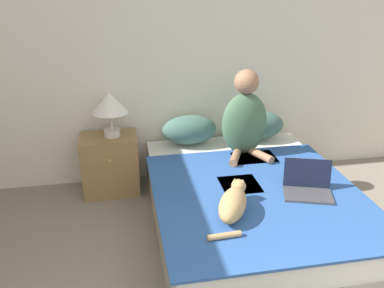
{
  "coord_description": "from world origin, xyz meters",
  "views": [
    {
      "loc": [
        -0.73,
        -0.39,
        1.97
      ],
      "look_at": [
        -0.22,
        2.35,
        0.79
      ],
      "focal_mm": 38.0,
      "sensor_mm": 36.0,
      "label": 1
    }
  ],
  "objects_px": {
    "pillow_near": "(189,130)",
    "table_lamp": "(110,104)",
    "bed": "(249,205)",
    "cat_tabby": "(233,203)",
    "pillow_far": "(257,125)",
    "laptop_open": "(308,187)",
    "nightstand": "(110,164)",
    "person_sitting": "(245,119)"
  },
  "relations": [
    {
      "from": "bed",
      "to": "pillow_near",
      "type": "distance_m",
      "value": 0.99
    },
    {
      "from": "bed",
      "to": "table_lamp",
      "type": "distance_m",
      "value": 1.51
    },
    {
      "from": "pillow_near",
      "to": "bed",
      "type": "bearing_deg",
      "value": -68.3
    },
    {
      "from": "person_sitting",
      "to": "cat_tabby",
      "type": "relative_size",
      "value": 1.52
    },
    {
      "from": "laptop_open",
      "to": "person_sitting",
      "type": "bearing_deg",
      "value": 126.17
    },
    {
      "from": "pillow_far",
      "to": "person_sitting",
      "type": "xyz_separation_m",
      "value": [
        -0.24,
        -0.32,
        0.19
      ]
    },
    {
      "from": "bed",
      "to": "nightstand",
      "type": "xyz_separation_m",
      "value": [
        -1.11,
        0.84,
        0.07
      ]
    },
    {
      "from": "pillow_near",
      "to": "nightstand",
      "type": "bearing_deg",
      "value": -178.91
    },
    {
      "from": "laptop_open",
      "to": "table_lamp",
      "type": "xyz_separation_m",
      "value": [
        -1.43,
        1.09,
        0.39
      ]
    },
    {
      "from": "nightstand",
      "to": "table_lamp",
      "type": "xyz_separation_m",
      "value": [
        0.04,
        0.0,
        0.59
      ]
    },
    {
      "from": "person_sitting",
      "to": "laptop_open",
      "type": "bearing_deg",
      "value": -71.97
    },
    {
      "from": "nightstand",
      "to": "table_lamp",
      "type": "relative_size",
      "value": 1.36
    },
    {
      "from": "pillow_near",
      "to": "table_lamp",
      "type": "height_order",
      "value": "table_lamp"
    },
    {
      "from": "cat_tabby",
      "to": "laptop_open",
      "type": "height_order",
      "value": "laptop_open"
    },
    {
      "from": "bed",
      "to": "cat_tabby",
      "type": "relative_size",
      "value": 4.04
    },
    {
      "from": "pillow_far",
      "to": "table_lamp",
      "type": "bearing_deg",
      "value": -179.47
    },
    {
      "from": "pillow_far",
      "to": "table_lamp",
      "type": "distance_m",
      "value": 1.44
    },
    {
      "from": "pillow_near",
      "to": "table_lamp",
      "type": "relative_size",
      "value": 1.26
    },
    {
      "from": "pillow_far",
      "to": "bed",
      "type": "bearing_deg",
      "value": -111.69
    },
    {
      "from": "bed",
      "to": "person_sitting",
      "type": "relative_size",
      "value": 2.65
    },
    {
      "from": "cat_tabby",
      "to": "table_lamp",
      "type": "xyz_separation_m",
      "value": [
        -0.8,
        1.28,
        0.35
      ]
    },
    {
      "from": "bed",
      "to": "cat_tabby",
      "type": "height_order",
      "value": "cat_tabby"
    },
    {
      "from": "person_sitting",
      "to": "table_lamp",
      "type": "height_order",
      "value": "person_sitting"
    },
    {
      "from": "pillow_near",
      "to": "person_sitting",
      "type": "height_order",
      "value": "person_sitting"
    },
    {
      "from": "pillow_far",
      "to": "nightstand",
      "type": "height_order",
      "value": "pillow_far"
    },
    {
      "from": "table_lamp",
      "to": "person_sitting",
      "type": "bearing_deg",
      "value": -14.53
    },
    {
      "from": "person_sitting",
      "to": "nightstand",
      "type": "bearing_deg",
      "value": 165.99
    },
    {
      "from": "bed",
      "to": "pillow_far",
      "type": "height_order",
      "value": "pillow_far"
    },
    {
      "from": "bed",
      "to": "pillow_near",
      "type": "relative_size",
      "value": 3.9
    },
    {
      "from": "person_sitting",
      "to": "laptop_open",
      "type": "distance_m",
      "value": 0.88
    },
    {
      "from": "bed",
      "to": "nightstand",
      "type": "height_order",
      "value": "nightstand"
    },
    {
      "from": "pillow_far",
      "to": "laptop_open",
      "type": "xyz_separation_m",
      "value": [
        0.02,
        -1.11,
        -0.09
      ]
    },
    {
      "from": "pillow_near",
      "to": "person_sitting",
      "type": "relative_size",
      "value": 0.68
    },
    {
      "from": "laptop_open",
      "to": "cat_tabby",
      "type": "bearing_deg",
      "value": -145.59
    },
    {
      "from": "bed",
      "to": "laptop_open",
      "type": "height_order",
      "value": "laptop_open"
    },
    {
      "from": "person_sitting",
      "to": "table_lamp",
      "type": "relative_size",
      "value": 1.85
    },
    {
      "from": "bed",
      "to": "pillow_far",
      "type": "distance_m",
      "value": 0.99
    },
    {
      "from": "laptop_open",
      "to": "table_lamp",
      "type": "height_order",
      "value": "table_lamp"
    },
    {
      "from": "pillow_far",
      "to": "laptop_open",
      "type": "height_order",
      "value": "pillow_far"
    },
    {
      "from": "pillow_near",
      "to": "table_lamp",
      "type": "bearing_deg",
      "value": -178.97
    },
    {
      "from": "person_sitting",
      "to": "pillow_near",
      "type": "bearing_deg",
      "value": 144.51
    },
    {
      "from": "nightstand",
      "to": "table_lamp",
      "type": "height_order",
      "value": "table_lamp"
    }
  ]
}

